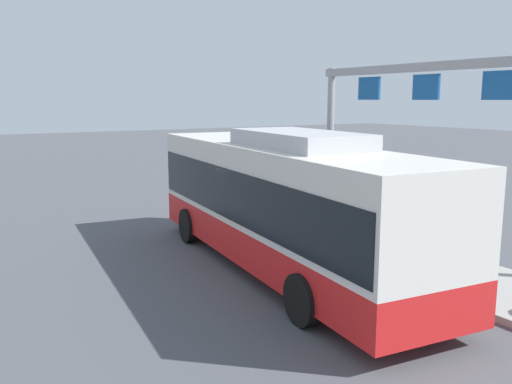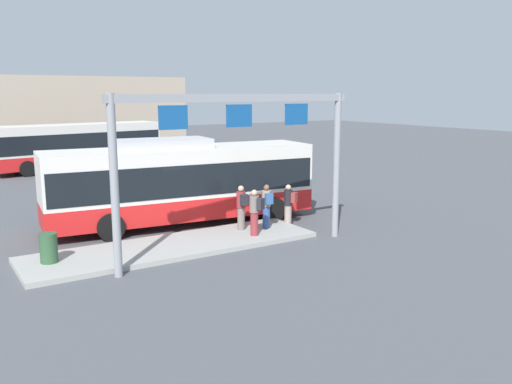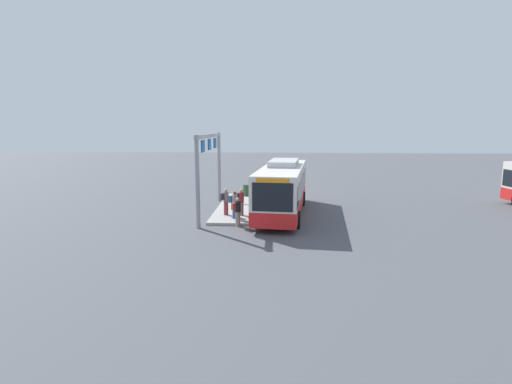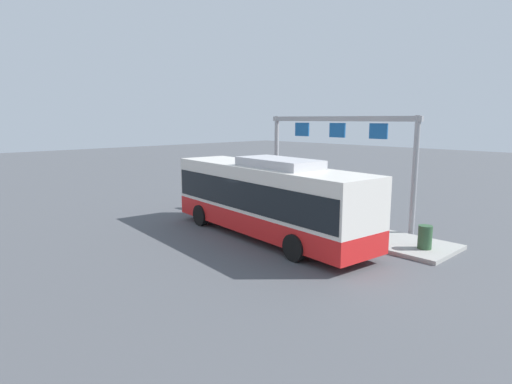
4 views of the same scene
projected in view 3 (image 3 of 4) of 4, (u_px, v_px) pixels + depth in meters
The scene contains 9 objects.
ground_plane at pixel (282, 214), 25.82m from camera, with size 120.00×120.00×0.00m, color #4C4F54.
platform_curb at pixel (239, 207), 27.65m from camera, with size 10.00×2.80×0.16m, color #9E9E99.
bus_main at pixel (282, 187), 25.53m from camera, with size 10.83×3.64×3.46m.
person_boarding at pixel (237, 211), 22.49m from camera, with size 0.53×0.61×1.67m.
person_waiting_near at pixel (234, 204), 23.72m from camera, with size 0.41×0.57×1.67m.
person_waiting_mid at pixel (241, 201), 24.61m from camera, with size 0.36×0.54×1.67m.
person_waiting_far at pixel (225, 201), 24.68m from camera, with size 0.51×0.60×1.67m.
platform_sign_gantry at pixel (210, 157), 25.63m from camera, with size 8.55×0.24×5.20m.
trash_bin at pixel (246, 190), 31.51m from camera, with size 0.52×0.52×0.90m, color #2D5133.
Camera 3 is at (25.29, -0.30, 5.67)m, focal length 27.75 mm.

